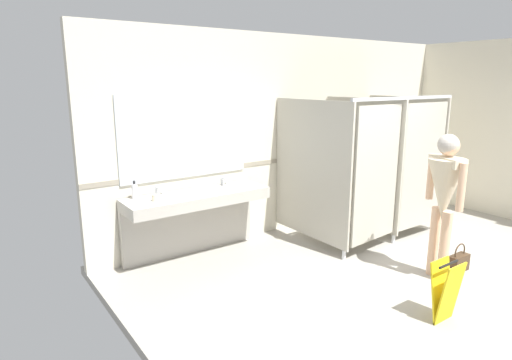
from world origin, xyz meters
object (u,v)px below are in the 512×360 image
at_px(person_standing, 445,189).
at_px(soap_dispenser, 135,191).
at_px(wet_floor_sign, 446,291).
at_px(handbag, 459,262).
at_px(paper_cup, 155,198).

height_order(person_standing, soap_dispenser, person_standing).
relative_size(soap_dispenser, wet_floor_sign, 0.37).
xyz_separation_m(handbag, wet_floor_sign, (-1.15, -0.52, 0.19)).
bearing_deg(wet_floor_sign, person_standing, 36.13).
relative_size(person_standing, paper_cup, 20.20).
height_order(person_standing, paper_cup, person_standing).
xyz_separation_m(handbag, paper_cup, (-2.89, 2.04, 0.78)).
bearing_deg(paper_cup, wet_floor_sign, -55.78).
xyz_separation_m(person_standing, wet_floor_sign, (-0.78, -0.57, -0.73)).
bearing_deg(person_standing, handbag, -8.57).
height_order(handbag, soap_dispenser, soap_dispenser).
bearing_deg(person_standing, soap_dispenser, 140.41).
bearing_deg(wet_floor_sign, handbag, 24.32).
distance_m(soap_dispenser, paper_cup, 0.28).
bearing_deg(handbag, person_standing, 171.43).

